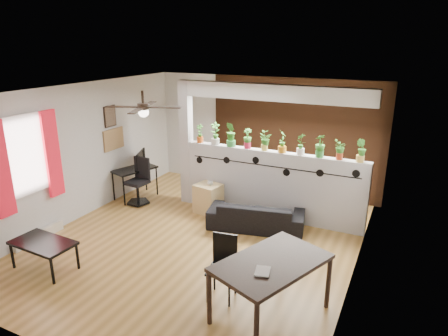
% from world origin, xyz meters
% --- Properties ---
extents(room_shell, '(6.30, 7.10, 2.90)m').
position_xyz_m(room_shell, '(0.00, 0.00, 1.30)').
color(room_shell, olive).
rests_on(room_shell, ground).
extents(partition_wall, '(3.60, 0.18, 1.35)m').
position_xyz_m(partition_wall, '(0.80, 1.50, 0.68)').
color(partition_wall, '#BCBCC1').
rests_on(partition_wall, ground).
extents(ceiling_header, '(3.60, 0.18, 0.30)m').
position_xyz_m(ceiling_header, '(0.80, 1.50, 2.45)').
color(ceiling_header, silver).
rests_on(ceiling_header, room_shell).
extents(pier_column, '(0.22, 0.20, 2.60)m').
position_xyz_m(pier_column, '(-1.11, 1.50, 1.30)').
color(pier_column, '#BCBCC1').
rests_on(pier_column, ground).
extents(brick_panel, '(3.90, 0.05, 2.60)m').
position_xyz_m(brick_panel, '(0.80, 2.97, 1.30)').
color(brick_panel, '#A95A31').
rests_on(brick_panel, ground).
extents(vine_decal, '(3.31, 0.01, 0.30)m').
position_xyz_m(vine_decal, '(0.80, 1.40, 1.08)').
color(vine_decal, black).
rests_on(vine_decal, partition_wall).
extents(window_assembly, '(0.09, 1.30, 1.55)m').
position_xyz_m(window_assembly, '(-2.56, -1.20, 1.51)').
color(window_assembly, white).
rests_on(window_assembly, room_shell).
extents(baseboard_heater, '(0.08, 1.00, 0.18)m').
position_xyz_m(baseboard_heater, '(-2.54, -1.20, 0.09)').
color(baseboard_heater, silver).
rests_on(baseboard_heater, ground).
extents(corkboard, '(0.03, 0.60, 0.45)m').
position_xyz_m(corkboard, '(-2.58, 0.95, 1.35)').
color(corkboard, olive).
rests_on(corkboard, room_shell).
extents(framed_art, '(0.03, 0.34, 0.44)m').
position_xyz_m(framed_art, '(-2.58, 0.90, 1.85)').
color(framed_art, '#8C7259').
rests_on(framed_art, room_shell).
extents(ceiling_fan, '(1.19, 1.19, 0.43)m').
position_xyz_m(ceiling_fan, '(-0.80, -0.30, 2.31)').
color(ceiling_fan, black).
rests_on(ceiling_fan, room_shell).
extents(potted_plant_0, '(0.19, 0.15, 0.38)m').
position_xyz_m(potted_plant_0, '(-0.78, 1.50, 1.55)').
color(potted_plant_0, '#C65117').
rests_on(potted_plant_0, partition_wall).
extents(potted_plant_1, '(0.29, 0.27, 0.45)m').
position_xyz_m(potted_plant_1, '(-0.43, 1.50, 1.59)').
color(potted_plant_1, silver).
rests_on(potted_plant_1, partition_wall).
extents(potted_plant_2, '(0.32, 0.33, 0.48)m').
position_xyz_m(potted_plant_2, '(-0.08, 1.50, 1.60)').
color(potted_plant_2, green).
rests_on(potted_plant_2, partition_wall).
extents(potted_plant_3, '(0.23, 0.20, 0.39)m').
position_xyz_m(potted_plant_3, '(0.27, 1.50, 1.56)').
color(potted_plant_3, '#C31F45').
rests_on(potted_plant_3, partition_wall).
extents(potted_plant_4, '(0.19, 0.16, 0.37)m').
position_xyz_m(potted_plant_4, '(0.62, 1.50, 1.55)').
color(potted_plant_4, '#E1C94F').
rests_on(potted_plant_4, partition_wall).
extents(potted_plant_5, '(0.23, 0.26, 0.43)m').
position_xyz_m(potted_plant_5, '(0.98, 1.50, 1.58)').
color(potted_plant_5, orange).
rests_on(potted_plant_5, partition_wall).
extents(potted_plant_6, '(0.26, 0.26, 0.41)m').
position_xyz_m(potted_plant_6, '(1.33, 1.50, 1.57)').
color(potted_plant_6, white).
rests_on(potted_plant_6, partition_wall).
extents(potted_plant_7, '(0.27, 0.27, 0.41)m').
position_xyz_m(potted_plant_7, '(1.68, 1.50, 1.57)').
color(potted_plant_7, green).
rests_on(potted_plant_7, partition_wall).
extents(potted_plant_8, '(0.16, 0.19, 0.36)m').
position_xyz_m(potted_plant_8, '(2.03, 1.50, 1.54)').
color(potted_plant_8, '#C13F1E').
rests_on(potted_plant_8, partition_wall).
extents(potted_plant_9, '(0.24, 0.22, 0.40)m').
position_xyz_m(potted_plant_9, '(2.38, 1.50, 1.56)').
color(potted_plant_9, gold).
rests_on(potted_plant_9, partition_wall).
extents(sofa, '(1.78, 1.00, 0.49)m').
position_xyz_m(sofa, '(0.72, 0.90, 0.25)').
color(sofa, black).
rests_on(sofa, ground).
extents(cube_shelf, '(0.55, 0.51, 0.59)m').
position_xyz_m(cube_shelf, '(-0.42, 1.16, 0.30)').
color(cube_shelf, tan).
rests_on(cube_shelf, ground).
extents(cup, '(0.15, 0.15, 0.09)m').
position_xyz_m(cup, '(-0.37, 1.16, 0.64)').
color(cup, gray).
rests_on(cup, cube_shelf).
extents(computer_desk, '(0.76, 1.04, 0.68)m').
position_xyz_m(computer_desk, '(-2.25, 1.16, 0.61)').
color(computer_desk, black).
rests_on(computer_desk, ground).
extents(monitor, '(0.34, 0.19, 0.20)m').
position_xyz_m(monitor, '(-2.25, 1.31, 0.78)').
color(monitor, black).
rests_on(monitor, computer_desk).
extents(office_chair, '(0.51, 0.51, 0.98)m').
position_xyz_m(office_chair, '(-1.97, 0.94, 0.43)').
color(office_chair, black).
rests_on(office_chair, ground).
extents(dining_table, '(1.34, 1.65, 0.78)m').
position_xyz_m(dining_table, '(1.79, -1.34, 0.70)').
color(dining_table, black).
rests_on(dining_table, ground).
extents(book, '(0.22, 0.26, 0.02)m').
position_xyz_m(book, '(1.69, -1.64, 0.79)').
color(book, gray).
rests_on(book, dining_table).
extents(folding_chair, '(0.41, 0.41, 0.89)m').
position_xyz_m(folding_chair, '(1.07, -1.21, 0.53)').
color(folding_chair, black).
rests_on(folding_chair, ground).
extents(coffee_table, '(1.00, 0.58, 0.46)m').
position_xyz_m(coffee_table, '(-1.69, -1.80, 0.41)').
color(coffee_table, black).
rests_on(coffee_table, ground).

